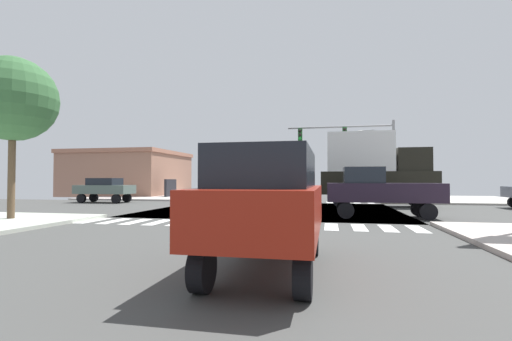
{
  "coord_description": "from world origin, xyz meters",
  "views": [
    {
      "loc": [
        3.16,
        -20.86,
        1.77
      ],
      "look_at": [
        -1.62,
        2.45,
        2.38
      ],
      "focal_mm": 24.87,
      "sensor_mm": 36.0,
      "label": 1
    }
  ],
  "objects_px": {
    "suv_trailing_1": "(268,199)",
    "suv_middle_2": "(289,182)",
    "bank_building": "(129,174)",
    "pickup_inner_2": "(379,190)",
    "traffic_signal_mast": "(350,142)",
    "pickup_outer_1": "(277,183)",
    "sidewalk_tree": "(13,100)",
    "sedan_queued_3": "(105,188)",
    "box_truck_farside_1": "(373,167)",
    "street_lamp": "(371,155)",
    "sedan_crossing_2": "(249,192)"
  },
  "relations": [
    {
      "from": "traffic_signal_mast",
      "to": "pickup_outer_1",
      "type": "height_order",
      "value": "traffic_signal_mast"
    },
    {
      "from": "bank_building",
      "to": "box_truck_farside_1",
      "type": "bearing_deg",
      "value": -25.16
    },
    {
      "from": "traffic_signal_mast",
      "to": "pickup_outer_1",
      "type": "xyz_separation_m",
      "value": [
        -9.79,
        28.46,
        -3.38
      ]
    },
    {
      "from": "sedan_queued_3",
      "to": "suv_middle_2",
      "type": "bearing_deg",
      "value": 152.09
    },
    {
      "from": "pickup_outer_1",
      "to": "pickup_inner_2",
      "type": "xyz_separation_m",
      "value": [
        10.47,
        -39.2,
        0.0
      ]
    },
    {
      "from": "sedan_queued_3",
      "to": "traffic_signal_mast",
      "type": "bearing_deg",
      "value": 101.4
    },
    {
      "from": "box_truck_farside_1",
      "to": "sedan_queued_3",
      "type": "xyz_separation_m",
      "value": [
        -19.77,
        -0.0,
        -1.45
      ]
    },
    {
      "from": "sedan_crossing_2",
      "to": "suv_trailing_1",
      "type": "distance_m",
      "value": 10.88
    },
    {
      "from": "suv_middle_2",
      "to": "pickup_inner_2",
      "type": "relative_size",
      "value": 0.9
    },
    {
      "from": "pickup_inner_2",
      "to": "suv_middle_2",
      "type": "bearing_deg",
      "value": 14.37
    },
    {
      "from": "suv_trailing_1",
      "to": "pickup_inner_2",
      "type": "xyz_separation_m",
      "value": [
        3.47,
        10.52,
        -0.1
      ]
    },
    {
      "from": "street_lamp",
      "to": "sedan_queued_3",
      "type": "xyz_separation_m",
      "value": [
        -21.6,
        -17.64,
        -3.39
      ]
    },
    {
      "from": "suv_middle_2",
      "to": "pickup_inner_2",
      "type": "bearing_deg",
      "value": 104.37
    },
    {
      "from": "street_lamp",
      "to": "pickup_inner_2",
      "type": "height_order",
      "value": "street_lamp"
    },
    {
      "from": "box_truck_farside_1",
      "to": "sidewalk_tree",
      "type": "bearing_deg",
      "value": -53.34
    },
    {
      "from": "sedan_queued_3",
      "to": "pickup_inner_2",
      "type": "bearing_deg",
      "value": 69.97
    },
    {
      "from": "suv_middle_2",
      "to": "box_truck_farside_1",
      "type": "bearing_deg",
      "value": 109.93
    },
    {
      "from": "traffic_signal_mast",
      "to": "pickup_inner_2",
      "type": "distance_m",
      "value": 11.28
    },
    {
      "from": "traffic_signal_mast",
      "to": "suv_middle_2",
      "type": "relative_size",
      "value": 1.75
    },
    {
      "from": "sedan_crossing_2",
      "to": "suv_middle_2",
      "type": "bearing_deg",
      "value": 2.46
    },
    {
      "from": "bank_building",
      "to": "pickup_inner_2",
      "type": "bearing_deg",
      "value": -37.59
    },
    {
      "from": "bank_building",
      "to": "sidewalk_tree",
      "type": "height_order",
      "value": "sidewalk_tree"
    },
    {
      "from": "suv_trailing_1",
      "to": "pickup_outer_1",
      "type": "height_order",
      "value": "pickup_outer_1"
    },
    {
      "from": "street_lamp",
      "to": "sedan_crossing_2",
      "type": "relative_size",
      "value": 1.74
    },
    {
      "from": "pickup_outer_1",
      "to": "sedan_crossing_2",
      "type": "bearing_deg",
      "value": 96.19
    },
    {
      "from": "sedan_queued_3",
      "to": "pickup_inner_2",
      "type": "xyz_separation_m",
      "value": [
        19.2,
        -7.0,
        0.17
      ]
    },
    {
      "from": "traffic_signal_mast",
      "to": "street_lamp",
      "type": "xyz_separation_m",
      "value": [
        3.08,
        13.9,
        -0.17
      ]
    },
    {
      "from": "sedan_crossing_2",
      "to": "sedan_queued_3",
      "type": "height_order",
      "value": "same"
    },
    {
      "from": "suv_trailing_1",
      "to": "suv_middle_2",
      "type": "distance_m",
      "value": 39.87
    },
    {
      "from": "sedan_queued_3",
      "to": "suv_trailing_1",
      "type": "bearing_deg",
      "value": 41.93
    },
    {
      "from": "traffic_signal_mast",
      "to": "box_truck_farside_1",
      "type": "height_order",
      "value": "traffic_signal_mast"
    },
    {
      "from": "suv_trailing_1",
      "to": "traffic_signal_mast",
      "type": "bearing_deg",
      "value": 82.53
    },
    {
      "from": "bank_building",
      "to": "box_truck_farside_1",
      "type": "height_order",
      "value": "bank_building"
    },
    {
      "from": "bank_building",
      "to": "sedan_queued_3",
      "type": "height_order",
      "value": "bank_building"
    },
    {
      "from": "sedan_queued_3",
      "to": "sidewalk_tree",
      "type": "bearing_deg",
      "value": 17.94
    },
    {
      "from": "sidewalk_tree",
      "to": "pickup_outer_1",
      "type": "height_order",
      "value": "sidewalk_tree"
    },
    {
      "from": "sedan_queued_3",
      "to": "suv_trailing_1",
      "type": "relative_size",
      "value": 0.93
    },
    {
      "from": "suv_middle_2",
      "to": "sidewalk_tree",
      "type": "bearing_deg",
      "value": 76.93
    },
    {
      "from": "sedan_queued_3",
      "to": "pickup_inner_2",
      "type": "relative_size",
      "value": 0.84
    },
    {
      "from": "sidewalk_tree",
      "to": "suv_middle_2",
      "type": "height_order",
      "value": "sidewalk_tree"
    },
    {
      "from": "suv_middle_2",
      "to": "suv_trailing_1",
      "type": "bearing_deg",
      "value": 95.76
    },
    {
      "from": "sidewalk_tree",
      "to": "box_truck_farside_1",
      "type": "relative_size",
      "value": 0.96
    },
    {
      "from": "street_lamp",
      "to": "bank_building",
      "type": "relative_size",
      "value": 0.59
    },
    {
      "from": "sedan_crossing_2",
      "to": "suv_middle_2",
      "type": "height_order",
      "value": "suv_middle_2"
    },
    {
      "from": "pickup_inner_2",
      "to": "pickup_outer_1",
      "type": "bearing_deg",
      "value": 14.95
    },
    {
      "from": "sedan_queued_3",
      "to": "sedan_crossing_2",
      "type": "bearing_deg",
      "value": 61.68
    },
    {
      "from": "suv_trailing_1",
      "to": "street_lamp",
      "type": "bearing_deg",
      "value": 80.53
    },
    {
      "from": "sedan_crossing_2",
      "to": "street_lamp",
      "type": "bearing_deg",
      "value": -19.27
    },
    {
      "from": "sidewalk_tree",
      "to": "suv_trailing_1",
      "type": "height_order",
      "value": "sidewalk_tree"
    },
    {
      "from": "sedan_queued_3",
      "to": "pickup_inner_2",
      "type": "height_order",
      "value": "pickup_inner_2"
    }
  ]
}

